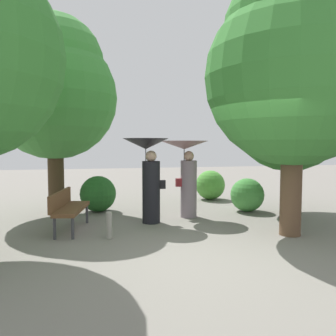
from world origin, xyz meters
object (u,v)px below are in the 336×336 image
object	(u,v)px
park_bench	(68,206)
tree_mid_right	(294,63)
tree_near_left	(54,87)
tree_near_right	(290,105)
path_marker_post	(109,225)
person_left	(148,166)
person_right	(186,164)

from	to	relation	value
park_bench	tree_mid_right	size ratio (longest dim) A/B	0.29
tree_near_left	tree_mid_right	world-z (taller)	tree_mid_right
tree_near_right	path_marker_post	xyz separation A→B (m)	(-4.64, -1.35, -2.54)
tree_near_left	tree_near_right	distance (m)	5.98
person_left	tree_mid_right	bearing A→B (deg)	-124.83
person_right	tree_near_left	xyz separation A→B (m)	(-3.17, 1.02, 1.93)
tree_near_left	path_marker_post	xyz separation A→B (m)	(1.20, -2.56, -2.99)
tree_near_left	path_marker_post	world-z (taller)	tree_near_left
tree_mid_right	path_marker_post	xyz separation A→B (m)	(-3.54, 0.52, -3.11)
person_left	tree_near_left	size ratio (longest dim) A/B	0.38
person_left	park_bench	size ratio (longest dim) A/B	1.24
park_bench	tree_mid_right	xyz separation A→B (m)	(4.34, -1.33, 2.86)
tree_near_right	person_right	bearing A→B (deg)	175.81
person_right	park_bench	bearing A→B (deg)	102.49
tree_mid_right	tree_near_left	bearing A→B (deg)	146.95
person_right	tree_near_right	xyz separation A→B (m)	(2.67, -0.20, 1.48)
person_left	tree_mid_right	xyz separation A→B (m)	(2.58, -1.64, 2.06)
person_left	tree_mid_right	size ratio (longest dim) A/B	0.37
person_right	path_marker_post	bearing A→B (deg)	125.73
park_bench	tree_near_left	bearing A→B (deg)	23.39
person_right	path_marker_post	distance (m)	2.71
person_left	tree_near_left	bearing A→B (deg)	53.74
park_bench	tree_mid_right	distance (m)	5.36
tree_near_left	tree_near_right	bearing A→B (deg)	-11.77
tree_mid_right	path_marker_post	distance (m)	4.74
person_left	park_bench	world-z (taller)	person_left
tree_near_right	path_marker_post	distance (m)	5.45
park_bench	tree_near_left	distance (m)	3.28
person_right	path_marker_post	world-z (taller)	person_right
tree_mid_right	person_left	bearing A→B (deg)	147.61
park_bench	path_marker_post	distance (m)	1.17
tree_mid_right	tree_near_right	bearing A→B (deg)	59.54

